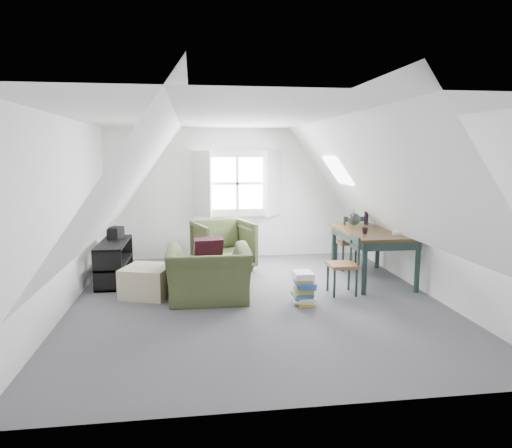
{
  "coord_description": "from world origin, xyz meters",
  "views": [
    {
      "loc": [
        -0.84,
        -6.07,
        2.03
      ],
      "look_at": [
        0.08,
        0.6,
        0.98
      ],
      "focal_mm": 32.0,
      "sensor_mm": 36.0,
      "label": 1
    }
  ],
  "objects": [
    {
      "name": "cup",
      "position": [
        1.73,
        0.46,
        0.82
      ],
      "size": [
        0.1,
        0.1,
        0.09
      ],
      "primitive_type": "imported",
      "rotation": [
        0.0,
        0.0,
        0.08
      ],
      "color": "black",
      "rests_on": "dining_table"
    },
    {
      "name": "ottoman",
      "position": [
        -1.52,
        0.41,
        0.21
      ],
      "size": [
        0.81,
        0.81,
        0.43
      ],
      "primitive_type": "cube",
      "rotation": [
        0.0,
        0.0,
        -0.33
      ],
      "color": "tan",
      "rests_on": "floor"
    },
    {
      "name": "floor",
      "position": [
        0.0,
        0.0,
        0.0
      ],
      "size": [
        5.5,
        5.5,
        0.0
      ],
      "primitive_type": "plane",
      "color": "#504F55",
      "rests_on": "ground"
    },
    {
      "name": "media_shelf",
      "position": [
        -2.12,
        1.22,
        0.29
      ],
      "size": [
        0.42,
        1.25,
        0.64
      ],
      "rotation": [
        0.0,
        0.0,
        0.05
      ],
      "color": "black",
      "rests_on": "floor"
    },
    {
      "name": "armchair_far",
      "position": [
        -0.34,
        1.76,
        0.0
      ],
      "size": [
        1.17,
        1.19,
        0.87
      ],
      "primitive_type": "imported",
      "rotation": [
        0.0,
        0.0,
        0.3
      ],
      "color": "#3C4623",
      "rests_on": "floor"
    },
    {
      "name": "armchair_near",
      "position": [
        -0.65,
        0.1,
        0.0
      ],
      "size": [
        1.15,
        1.01,
        0.74
      ],
      "primitive_type": "imported",
      "rotation": [
        0.0,
        0.0,
        3.13
      ],
      "color": "#3C4623",
      "rests_on": "floor"
    },
    {
      "name": "throw_pillow",
      "position": [
        -0.65,
        0.25,
        0.66
      ],
      "size": [
        0.43,
        0.29,
        0.42
      ],
      "primitive_type": "cube",
      "rotation": [
        0.31,
        0.0,
        0.15
      ],
      "color": "#3B101E",
      "rests_on": "armchair_near"
    },
    {
      "name": "dining_chair_far",
      "position": [
        1.88,
        1.49,
        0.5
      ],
      "size": [
        0.45,
        0.45,
        0.96
      ],
      "rotation": [
        0.0,
        0.0,
        3.48
      ],
      "color": "brown",
      "rests_on": "floor"
    },
    {
      "name": "dining_table",
      "position": [
        1.98,
        0.76,
        0.71
      ],
      "size": [
        0.98,
        1.64,
        0.82
      ],
      "rotation": [
        0.0,
        0.0,
        0.06
      ],
      "color": "#332212",
      "rests_on": "floor"
    },
    {
      "name": "skylight",
      "position": [
        1.55,
        1.3,
        1.75
      ],
      "size": [
        0.35,
        0.75,
        0.47
      ],
      "primitive_type": "cube",
      "rotation": [
        0.0,
        0.95,
        0.0
      ],
      "color": "white",
      "rests_on": "slope_right"
    },
    {
      "name": "slope_right",
      "position": [
        1.55,
        0.0,
        1.78
      ],
      "size": [
        3.19,
        5.5,
        4.48
      ],
      "primitive_type": "plane",
      "rotation": [
        0.0,
        -2.19,
        0.0
      ],
      "color": "white",
      "rests_on": "wall_right"
    },
    {
      "name": "electronics_box",
      "position": [
        -2.12,
        1.52,
        0.73
      ],
      "size": [
        0.26,
        0.3,
        0.21
      ],
      "primitive_type": "cube",
      "rotation": [
        0.0,
        0.0,
        -0.31
      ],
      "color": "black",
      "rests_on": "media_shelf"
    },
    {
      "name": "wall_front",
      "position": [
        0.0,
        -2.75,
        1.25
      ],
      "size": [
        5.0,
        0.0,
        5.0
      ],
      "primitive_type": "plane",
      "rotation": [
        -1.57,
        0.0,
        0.0
      ],
      "color": "white",
      "rests_on": "ground"
    },
    {
      "name": "vase_twigs",
      "position": [
        2.08,
        1.31,
        0.94
      ],
      "size": [
        0.07,
        0.08,
        0.56
      ],
      "rotation": [
        0.0,
        0.0,
        0.19
      ],
      "color": "black",
      "rests_on": "dining_table"
    },
    {
      "name": "dormer_window",
      "position": [
        0.0,
        2.68,
        1.45
      ],
      "size": [
        1.71,
        0.35,
        1.3
      ],
      "color": "white",
      "rests_on": "wall_back"
    },
    {
      "name": "ceiling",
      "position": [
        0.0,
        0.0,
        2.5
      ],
      "size": [
        5.5,
        5.5,
        0.0
      ],
      "primitive_type": "plane",
      "rotation": [
        3.14,
        0.0,
        0.0
      ],
      "color": "white",
      "rests_on": "wall_back"
    },
    {
      "name": "wall_back",
      "position": [
        0.0,
        2.75,
        1.25
      ],
      "size": [
        5.0,
        0.0,
        5.0
      ],
      "primitive_type": "plane",
      "rotation": [
        1.57,
        0.0,
        0.0
      ],
      "color": "white",
      "rests_on": "ground"
    },
    {
      "name": "magazine_stack",
      "position": [
        0.61,
        -0.25,
        0.22
      ],
      "size": [
        0.33,
        0.39,
        0.44
      ],
      "rotation": [
        0.0,
        0.0,
        -0.35
      ],
      "color": "#B29933",
      "rests_on": "floor"
    },
    {
      "name": "wall_right",
      "position": [
        2.5,
        0.0,
        1.25
      ],
      "size": [
        0.0,
        5.5,
        5.5
      ],
      "primitive_type": "plane",
      "rotation": [
        1.57,
        0.0,
        -1.57
      ],
      "color": "white",
      "rests_on": "ground"
    },
    {
      "name": "demijohn",
      "position": [
        1.83,
        1.21,
        0.94
      ],
      "size": [
        0.21,
        0.21,
        0.3
      ],
      "rotation": [
        0.0,
        0.0,
        0.03
      ],
      "color": "silver",
      "rests_on": "dining_table"
    },
    {
      "name": "dining_chair_near",
      "position": [
        1.3,
        0.12,
        0.45
      ],
      "size": [
        0.4,
        0.4,
        0.86
      ],
      "rotation": [
        0.0,
        0.0,
        -1.45
      ],
      "color": "brown",
      "rests_on": "floor"
    },
    {
      "name": "wall_left",
      "position": [
        -2.5,
        0.0,
        1.25
      ],
      "size": [
        0.0,
        5.5,
        5.5
      ],
      "primitive_type": "plane",
      "rotation": [
        1.57,
        0.0,
        1.57
      ],
      "color": "white",
      "rests_on": "ground"
    },
    {
      "name": "paper_box",
      "position": [
        2.18,
        0.31,
        0.84
      ],
      "size": [
        0.14,
        0.12,
        0.04
      ],
      "primitive_type": "cube",
      "rotation": [
        0.0,
        0.0,
        -0.31
      ],
      "color": "white",
      "rests_on": "dining_table"
    },
    {
      "name": "slope_left",
      "position": [
        -1.55,
        0.0,
        1.78
      ],
      "size": [
        3.19,
        5.5,
        4.48
      ],
      "primitive_type": "plane",
      "rotation": [
        0.0,
        2.19,
        0.0
      ],
      "color": "white",
      "rests_on": "wall_left"
    }
  ]
}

